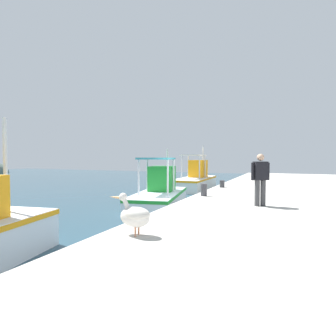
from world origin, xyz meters
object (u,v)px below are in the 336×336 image
mooring_bollard_second (222,184)px  fisherman_standing (260,177)px  fishing_boat_fourth (196,180)px  mooring_bollard_nearest (204,190)px  fishing_boat_third (160,194)px  pelican (135,215)px

mooring_bollard_second → fisherman_standing: bearing=-154.6°
fisherman_standing → mooring_bollard_second: fisherman_standing is taller
fishing_boat_fourth → mooring_bollard_nearest: fishing_boat_fourth is taller
fishing_boat_third → fisherman_standing: fishing_boat_third is taller
fishing_boat_fourth → mooring_bollard_second: size_ratio=15.91×
fishing_boat_third → mooring_bollard_nearest: 2.54m
fishing_boat_third → mooring_bollard_second: size_ratio=14.05×
fisherman_standing → mooring_bollard_second: 5.24m
fishing_boat_fourth → mooring_bollard_second: (-5.31, -3.12, 0.28)m
fishing_boat_fourth → pelican: size_ratio=6.05×
pelican → mooring_bollard_nearest: size_ratio=1.93×
fishing_boat_third → mooring_bollard_nearest: size_ratio=10.32×
fishing_boat_third → fishing_boat_fourth: fishing_boat_fourth is taller
fishing_boat_fourth → fisherman_standing: (-10.00, -5.35, 1.00)m
mooring_bollard_nearest → mooring_bollard_second: bearing=0.0°
fishing_boat_third → mooring_bollard_nearest: fishing_boat_third is taller
pelican → fishing_boat_fourth: bearing=13.3°
fisherman_standing → fishing_boat_third: bearing=64.3°
fishing_boat_third → pelican: size_ratio=5.34×
mooring_bollard_second → fishing_boat_third: bearing=136.4°
fisherman_standing → mooring_bollard_nearest: fisherman_standing is taller
fishing_boat_third → pelican: 7.06m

